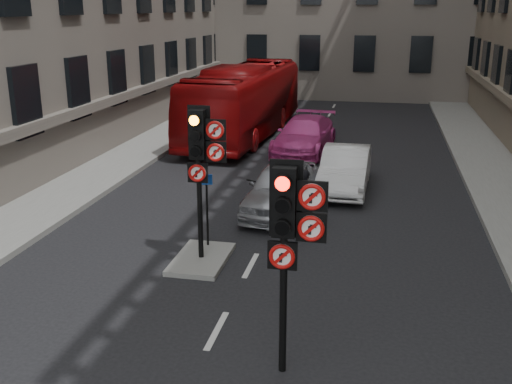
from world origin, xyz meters
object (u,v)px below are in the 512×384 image
at_px(signal_far, 202,151).
at_px(motorcyclist, 303,202).
at_px(car_pink, 304,135).
at_px(car_silver, 282,187).
at_px(bus_red, 245,101).
at_px(motorcycle, 260,193).
at_px(info_sign, 207,200).
at_px(signal_near, 290,225).
at_px(car_white, 345,169).

bearing_deg(signal_far, motorcyclist, 49.28).
distance_m(signal_far, car_pink, 11.74).
height_order(car_silver, bus_red, bus_red).
relative_size(signal_far, motorcycle, 1.94).
height_order(car_pink, info_sign, info_sign).
xyz_separation_m(signal_near, car_silver, (-1.41, 8.01, -1.86)).
height_order(bus_red, motorcycle, bus_red).
distance_m(bus_red, info_sign, 13.81).
xyz_separation_m(motorcycle, motorcyclist, (1.49, -1.58, 0.33)).
relative_size(signal_near, info_sign, 1.96).
bearing_deg(bus_red, motorcycle, -71.91).
distance_m(car_silver, info_sign, 3.58).
height_order(signal_near, car_pink, signal_near).
height_order(signal_near, motorcyclist, signal_near).
relative_size(signal_near, car_white, 0.84).
bearing_deg(bus_red, motorcyclist, -67.28).
bearing_deg(car_silver, signal_far, -101.96).
bearing_deg(motorcyclist, info_sign, 61.20).
xyz_separation_m(signal_far, motorcycle, (0.53, 3.93, -2.15)).
bearing_deg(car_silver, bus_red, 113.03).
distance_m(bus_red, motorcyclist, 12.79).
bearing_deg(signal_near, signal_far, 123.02).
xyz_separation_m(car_pink, motorcyclist, (1.14, -9.18, 0.16)).
xyz_separation_m(signal_far, car_silver, (1.19, 4.01, -1.98)).
distance_m(motorcyclist, info_sign, 2.73).
bearing_deg(car_white, signal_far, -112.07).
bearing_deg(signal_far, signal_near, -56.98).
relative_size(signal_near, bus_red, 0.31).
relative_size(signal_near, car_silver, 0.84).
bearing_deg(car_silver, motorcycle, -168.67).
height_order(car_pink, motorcyclist, motorcyclist).
xyz_separation_m(bus_red, motorcyclist, (4.30, -12.03, -0.75)).
height_order(car_pink, bus_red, bus_red).
bearing_deg(signal_far, info_sign, 100.43).
height_order(signal_near, motorcycle, signal_near).
distance_m(car_white, info_sign, 6.59).
bearing_deg(signal_far, car_silver, 73.50).
bearing_deg(motorcyclist, signal_near, 119.67).
height_order(car_silver, car_pink, car_silver).
distance_m(signal_near, motorcycle, 8.45).
bearing_deg(car_white, bus_red, 124.75).
relative_size(motorcyclist, info_sign, 0.96).
bearing_deg(signal_near, bus_red, 104.86).
bearing_deg(car_pink, car_silver, -82.66).
relative_size(signal_far, car_white, 0.84).
height_order(signal_far, car_silver, signal_far).
distance_m(car_white, motorcyclist, 4.31).
bearing_deg(bus_red, signal_near, -72.10).
bearing_deg(signal_near, car_silver, 99.99).
height_order(bus_red, motorcyclist, bus_red).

